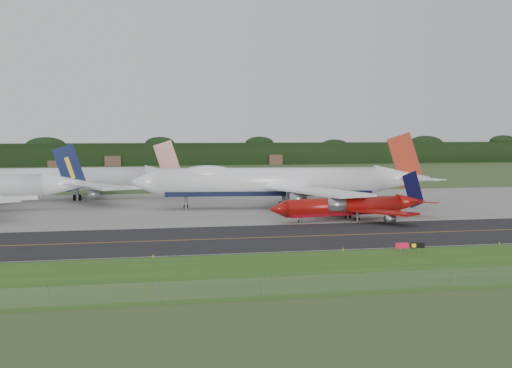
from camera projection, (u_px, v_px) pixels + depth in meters
The scene contains 15 objects.
ground at pixel (301, 233), 132.85m from camera, with size 600.00×600.00×0.00m, color #354E24.
grass_verge at pixel (370, 268), 98.72m from camera, with size 400.00×30.00×0.01m, color #335218.
taxiway at pixel (307, 236), 128.95m from camera, with size 400.00×32.00×0.02m, color black.
apron at pixel (248, 205), 182.59m from camera, with size 400.00×78.00×0.01m, color gray.
taxiway_centreline at pixel (307, 236), 128.95m from camera, with size 400.00×0.40×0.00m, color orange.
taxiway_edge_line at pixel (334, 250), 113.83m from camera, with size 400.00×0.25×0.00m, color silver.
perimeter_fence at pixel (409, 280), 85.96m from camera, with size 320.00×0.10×320.00m.
horizon_treeline at pixel (169, 155), 399.43m from camera, with size 700.00×25.00×12.00m.
jet_ba_747 at pixel (279, 182), 175.74m from camera, with size 74.55×61.35×18.73m.
jet_red_737 at pixel (352, 207), 152.73m from camera, with size 37.72×30.37×10.22m.
jet_star_tail at pixel (76, 180), 196.85m from camera, with size 62.25×52.14×16.44m.
taxiway_sign at pixel (410, 246), 111.63m from camera, with size 4.62×0.82×1.55m.
edge_marker_left at pixel (153, 256), 106.85m from camera, with size 0.16×0.16×0.50m, color yellow.
edge_marker_center at pixel (343, 249), 113.08m from camera, with size 0.16×0.16×0.50m, color yellow.
edge_marker_right at pixel (499, 244), 118.78m from camera, with size 0.16×0.16×0.50m, color yellow.
Camera 1 is at (-35.79, -127.12, 19.10)m, focal length 50.00 mm.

